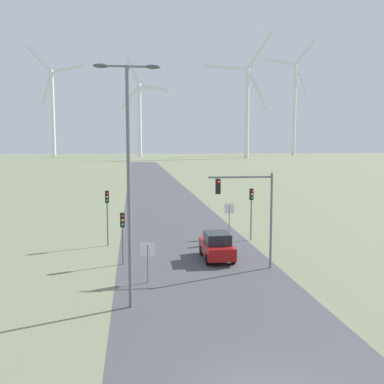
% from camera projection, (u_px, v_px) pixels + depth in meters
% --- Properties ---
extents(road_surface, '(10.00, 240.00, 0.01)m').
position_uv_depth(road_surface, '(163.00, 200.00, 60.67)').
color(road_surface, '#47474C').
rests_on(road_surface, ground).
extents(streetlamp, '(3.00, 0.32, 11.23)m').
position_uv_depth(streetlamp, '(128.00, 161.00, 20.46)').
color(streetlamp, slate).
rests_on(streetlamp, ground).
extents(stop_sign_near, '(0.81, 0.07, 2.29)m').
position_uv_depth(stop_sign_near, '(148.00, 255.00, 24.75)').
color(stop_sign_near, slate).
rests_on(stop_sign_near, ground).
extents(stop_sign_far, '(0.81, 0.07, 2.79)m').
position_uv_depth(stop_sign_far, '(229.00, 214.00, 36.71)').
color(stop_sign_far, slate).
rests_on(stop_sign_far, ground).
extents(traffic_light_post_near_left, '(0.28, 0.34, 3.32)m').
position_uv_depth(traffic_light_post_near_left, '(122.00, 227.00, 28.41)').
color(traffic_light_post_near_left, slate).
rests_on(traffic_light_post_near_left, ground).
extents(traffic_light_post_near_right, '(0.28, 0.34, 4.13)m').
position_uv_depth(traffic_light_post_near_right, '(251.00, 202.00, 35.56)').
color(traffic_light_post_near_right, slate).
rests_on(traffic_light_post_near_right, ground).
extents(traffic_light_post_mid_left, '(0.28, 0.34, 4.17)m').
position_uv_depth(traffic_light_post_mid_left, '(107.00, 206.00, 33.57)').
color(traffic_light_post_mid_left, slate).
rests_on(traffic_light_post_mid_left, ground).
extents(traffic_light_mast_overhead, '(3.99, 0.34, 5.93)m').
position_uv_depth(traffic_light_mast_overhead, '(250.00, 201.00, 27.23)').
color(traffic_light_mast_overhead, slate).
rests_on(traffic_light_mast_overhead, ground).
extents(car_approaching, '(1.88, 4.11, 1.83)m').
position_uv_depth(car_approaching, '(217.00, 246.00, 29.79)').
color(car_approaching, maroon).
rests_on(car_approaching, ground).
extents(wind_turbine_left, '(32.38, 5.93, 62.05)m').
position_uv_depth(wind_turbine_left, '(52.00, 105.00, 255.69)').
color(wind_turbine_left, white).
rests_on(wind_turbine_left, ground).
extents(wind_turbine_center, '(27.63, 3.12, 55.12)m').
position_uv_depth(wind_turbine_center, '(139.00, 113.00, 252.11)').
color(wind_turbine_center, white).
rests_on(wind_turbine_center, ground).
extents(wind_turbine_right, '(33.73, 5.00, 61.11)m').
position_uv_depth(wind_turbine_right, '(247.00, 102.00, 217.60)').
color(wind_turbine_right, white).
rests_on(wind_turbine_right, ground).
extents(wind_turbine_far_right, '(32.32, 2.60, 70.05)m').
position_uv_depth(wind_turbine_far_right, '(294.00, 101.00, 272.30)').
color(wind_turbine_far_right, white).
rests_on(wind_turbine_far_right, ground).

